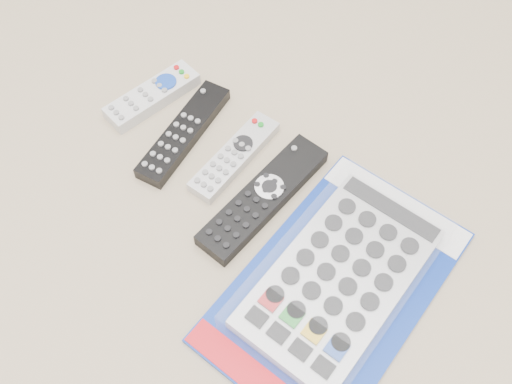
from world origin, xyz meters
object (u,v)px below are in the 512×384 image
Objects in this scene: remote_silver_dvd at (234,156)px; jumbo_remote_packaged at (340,277)px; remote_slim_black at (184,133)px; remote_large_black at (263,197)px; remote_small_grey at (152,96)px.

jumbo_remote_packaged is at bearing -18.25° from remote_silver_dvd.
remote_slim_black is 0.09m from remote_silver_dvd.
jumbo_remote_packaged is at bearing -12.02° from remote_large_black.
jumbo_remote_packaged reaches higher than remote_silver_dvd.
remote_large_black is (0.08, -0.03, 0.00)m from remote_silver_dvd.
jumbo_remote_packaged is (0.42, -0.07, 0.01)m from remote_small_grey.
remote_silver_dvd is at bearing 6.28° from remote_small_grey.
remote_large_black is (0.26, -0.04, 0.00)m from remote_small_grey.
remote_small_grey reaches higher than remote_silver_dvd.
remote_slim_black is at bearing -172.43° from remote_silver_dvd.
remote_small_grey is 0.71× the size of remote_large_black.
remote_slim_black is at bearing -5.52° from remote_small_grey.
remote_slim_black is 1.20× the size of remote_silver_dvd.
remote_large_black is 0.16m from jumbo_remote_packaged.
remote_small_grey is 0.27m from remote_large_black.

